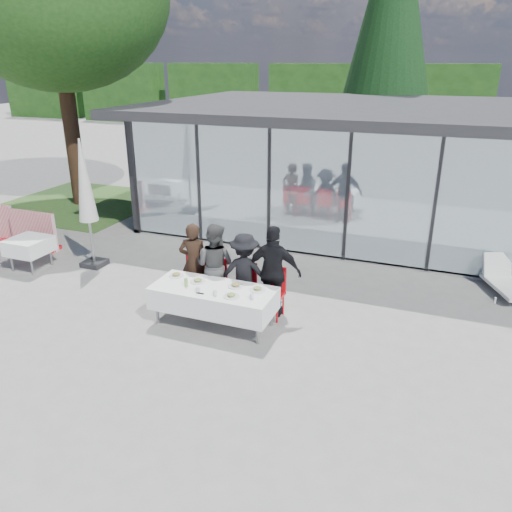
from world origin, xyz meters
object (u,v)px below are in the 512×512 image
at_px(conifer_tree, 391,19).
at_px(plate_c, 236,285).
at_px(diner_chair_a, 194,277).
at_px(diner_d, 274,272).
at_px(lounger, 504,280).
at_px(spare_table_left, 29,246).
at_px(diner_c, 245,273).
at_px(diner_chair_d, 273,290).
at_px(plate_extra, 231,296).
at_px(folded_eyeglasses, 200,293).
at_px(diner_chair_b, 215,280).
at_px(dining_table, 213,298).
at_px(juice_bottle, 186,282).
at_px(plate_a, 176,275).
at_px(plate_b, 198,281).
at_px(diner_b, 215,265).
at_px(market_umbrella, 85,188).
at_px(diner_chair_c, 244,285).
at_px(diner_a, 194,263).
at_px(plate_d, 258,289).

bearing_deg(conifer_tree, plate_c, -93.07).
relative_size(diner_chair_a, diner_d, 0.54).
bearing_deg(lounger, spare_table_left, -165.66).
relative_size(diner_c, diner_chair_d, 1.61).
distance_m(plate_c, plate_extra, 0.42).
height_order(folded_eyeglasses, spare_table_left, folded_eyeglasses).
bearing_deg(lounger, diner_chair_b, -152.98).
relative_size(dining_table, juice_bottle, 14.26).
relative_size(diner_c, spare_table_left, 1.83).
distance_m(diner_c, plate_a, 1.31).
height_order(plate_b, plate_extra, same).
bearing_deg(folded_eyeglasses, diner_chair_b, 102.22).
distance_m(diner_chair_a, diner_c, 1.12).
bearing_deg(folded_eyeglasses, diner_b, 101.96).
height_order(diner_chair_b, folded_eyeglasses, diner_chair_b).
xyz_separation_m(spare_table_left, market_umbrella, (1.28, 0.66, 1.34)).
bearing_deg(diner_b, diner_chair_c, -179.45).
bearing_deg(dining_table, diner_chair_c, 68.15).
height_order(diner_chair_c, plate_b, diner_chair_c).
relative_size(diner_b, spare_table_left, 1.97).
xyz_separation_m(plate_c, spare_table_left, (-5.56, 0.70, -0.22)).
distance_m(dining_table, folded_eyeglasses, 0.39).
bearing_deg(diner_chair_d, plate_c, -133.55).
relative_size(diner_d, diner_chair_d, 1.84).
distance_m(dining_table, diner_chair_d, 1.16).
relative_size(diner_d, plate_c, 6.27).
xyz_separation_m(market_umbrella, conifer_tree, (4.97, 11.43, 4.09)).
relative_size(plate_b, folded_eyeglasses, 2.04).
xyz_separation_m(plate_extra, lounger, (4.65, 3.74, -0.52)).
relative_size(plate_a, plate_b, 1.00).
relative_size(diner_a, market_umbrella, 0.55).
xyz_separation_m(diner_d, plate_d, (-0.10, -0.57, -0.12)).
height_order(plate_c, plate_extra, same).
distance_m(plate_b, lounger, 6.47).
bearing_deg(spare_table_left, diner_chair_d, -1.33).
xyz_separation_m(plate_a, spare_table_left, (-4.31, 0.67, -0.22)).
distance_m(diner_a, plate_d, 1.69).
bearing_deg(lounger, diner_chair_a, -154.81).
bearing_deg(plate_c, diner_chair_b, 141.37).
relative_size(diner_b, plate_d, 5.92).
relative_size(diner_c, diner_chair_c, 1.61).
bearing_deg(conifer_tree, diner_b, -96.46).
height_order(diner_chair_d, plate_a, diner_chair_d).
bearing_deg(plate_b, spare_table_left, 171.05).
bearing_deg(diner_chair_a, spare_table_left, 178.16).
distance_m(diner_chair_a, plate_a, 0.58).
height_order(diner_chair_d, plate_d, diner_chair_d).
bearing_deg(plate_extra, dining_table, 154.77).
bearing_deg(dining_table, diner_b, 113.48).
xyz_separation_m(folded_eyeglasses, spare_table_left, (-5.09, 1.19, -0.20)).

